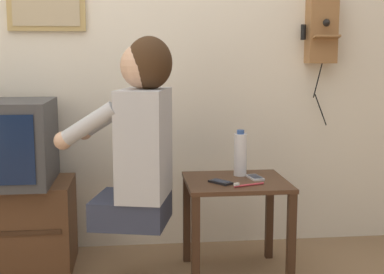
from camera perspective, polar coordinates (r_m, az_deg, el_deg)
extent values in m
cube|color=silver|center=(3.22, -5.48, 10.66)|extent=(6.80, 0.05, 2.55)
cube|color=#422819|center=(2.81, 4.73, -4.82)|extent=(0.53, 0.48, 0.02)
cube|color=#382215|center=(2.65, 0.39, -11.48)|extent=(0.04, 0.04, 0.49)
cube|color=#382215|center=(2.74, 10.53, -10.92)|extent=(0.04, 0.04, 0.49)
cube|color=#382215|center=(3.05, -0.57, -8.74)|extent=(0.04, 0.04, 0.49)
cube|color=#382215|center=(3.13, 8.25, -8.36)|extent=(0.04, 0.04, 0.49)
cube|color=#2D3347|center=(2.75, -6.47, -7.71)|extent=(0.43, 0.42, 0.14)
cube|color=#ADADB2|center=(2.66, -5.08, -0.71)|extent=(0.30, 0.41, 0.54)
sphere|color=tan|center=(2.62, -5.19, 7.58)|extent=(0.22, 0.22, 0.22)
ellipsoid|color=#382314|center=(2.61, -4.59, 7.88)|extent=(0.27, 0.28, 0.26)
cylinder|color=#ADADB2|center=(2.55, -11.04, 1.30)|extent=(0.30, 0.14, 0.22)
cylinder|color=#ADADB2|center=(2.85, -9.08, 2.10)|extent=(0.30, 0.14, 0.22)
sphere|color=tan|center=(2.61, -13.62, -0.38)|extent=(0.09, 0.09, 0.09)
sphere|color=tan|center=(2.90, -11.43, 0.57)|extent=(0.09, 0.09, 0.09)
cube|color=#51331E|center=(3.13, -19.53, -8.91)|extent=(0.76, 0.41, 0.48)
cube|color=#38383A|center=(3.00, -19.65, -0.54)|extent=(0.53, 0.50, 0.44)
cube|color=olive|center=(3.34, 13.65, 11.15)|extent=(0.17, 0.11, 0.41)
cube|color=olive|center=(3.26, 14.13, 10.31)|extent=(0.15, 0.07, 0.03)
cone|color=black|center=(3.24, 14.31, 11.75)|extent=(0.04, 0.05, 0.04)
cylinder|color=black|center=(3.30, 11.80, 10.89)|extent=(0.03, 0.03, 0.09)
cylinder|color=black|center=(3.32, 13.28, 5.93)|extent=(0.04, 0.04, 0.22)
cylinder|color=black|center=(3.34, 13.56, 2.84)|extent=(0.07, 0.06, 0.19)
cube|color=black|center=(2.74, 3.07, -4.83)|extent=(0.12, 0.13, 0.01)
cube|color=black|center=(2.74, 3.07, -4.70)|extent=(0.10, 0.11, 0.00)
cube|color=silver|center=(2.85, 6.73, -4.31)|extent=(0.08, 0.13, 0.01)
cube|color=black|center=(2.85, 6.73, -4.19)|extent=(0.07, 0.10, 0.00)
cylinder|color=silver|center=(2.90, 5.18, -1.90)|extent=(0.07, 0.07, 0.23)
cylinder|color=#2D4C8C|center=(2.88, 5.21, 0.55)|extent=(0.04, 0.04, 0.02)
cylinder|color=#D83F4C|center=(2.69, 6.10, -5.10)|extent=(0.16, 0.07, 0.01)
cube|color=white|center=(2.65, 4.76, -5.05)|extent=(0.03, 0.02, 0.01)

